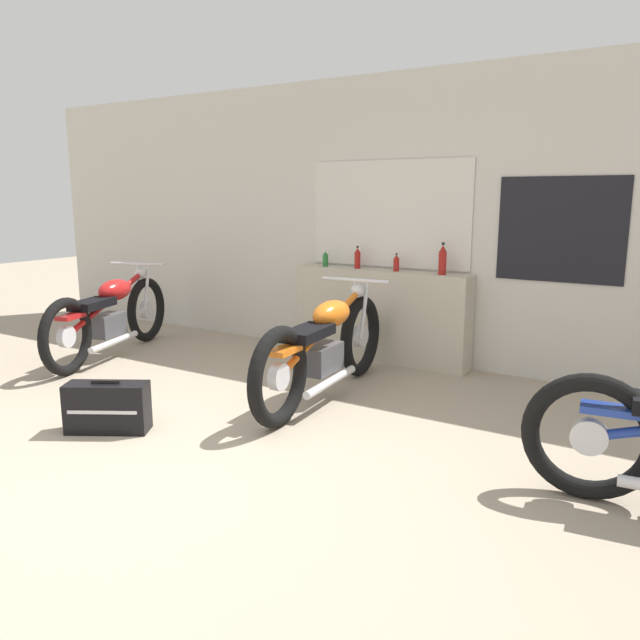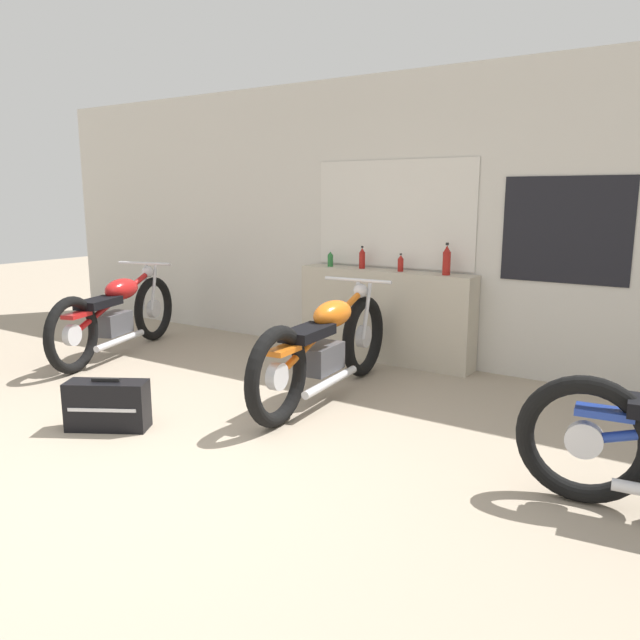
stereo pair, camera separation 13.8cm
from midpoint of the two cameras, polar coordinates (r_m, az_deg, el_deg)
The scene contains 10 objects.
ground_plane at distance 3.90m, azimuth -15.17°, elevation -13.98°, with size 24.00×24.00×0.00m, color gray.
wall_back at distance 6.27m, azimuth 8.35°, elevation 9.02°, with size 10.00×0.07×2.80m.
sill_counter at distance 6.27m, azimuth 6.56°, elevation 0.38°, with size 1.84×0.28×0.92m.
bottle_leftmost at distance 6.48m, azimuth 1.57°, elevation 5.57°, with size 0.06×0.06×0.17m.
bottle_left_center at distance 6.31m, azimuth 4.50°, elevation 5.62°, with size 0.06×0.06×0.23m.
bottle_center at distance 6.11m, azimuth 8.02°, elevation 5.14°, with size 0.06×0.06×0.17m.
bottle_right_center at distance 5.90m, azimuth 12.16°, elevation 5.32°, with size 0.07×0.07×0.30m.
motorcycle_orange at distance 5.08m, azimuth 1.33°, elevation -2.43°, with size 0.64×2.21×0.92m.
motorcycle_red at distance 6.77m, azimuth -17.53°, elevation 0.53°, with size 0.85×2.08×0.92m.
hard_case_black at distance 4.70m, azimuth -18.06°, elevation -7.42°, with size 0.59×0.46×0.38m.
Camera 2 is at (2.77, -2.23, 1.64)m, focal length 35.00 mm.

